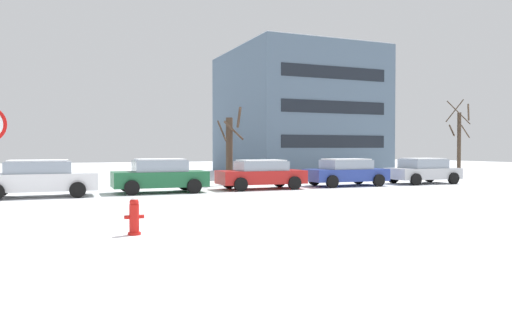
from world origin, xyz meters
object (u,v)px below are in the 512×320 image
parked_car_green (160,175)px  parked_car_white (39,178)px  parked_car_silver (423,171)px  parked_car_red (261,174)px  parked_car_blue (346,172)px  fire_hydrant (134,216)px

parked_car_green → parked_car_white: bearing=-179.2°
parked_car_green → parked_car_silver: parked_car_green is taller
parked_car_white → parked_car_silver: bearing=0.2°
parked_car_red → parked_car_blue: (4.94, 0.17, 0.01)m
parked_car_green → parked_car_blue: parked_car_green is taller
fire_hydrant → parked_car_red: parked_car_red is taller
parked_car_red → fire_hydrant: bearing=-126.1°
parked_car_white → parked_car_green: parked_car_green is taller
fire_hydrant → parked_car_green: (2.83, 10.60, 0.33)m
parked_car_green → parked_car_silver: (14.83, 0.01, -0.04)m
parked_car_red → parked_car_blue: 4.95m
parked_car_red → parked_car_white: bearing=-179.3°
parked_car_green → parked_car_silver: bearing=0.1°
parked_car_red → parked_car_blue: parked_car_blue is taller
parked_car_blue → parked_car_white: bearing=-178.9°
parked_car_white → parked_car_red: (9.89, 0.12, -0.04)m
parked_car_blue → fire_hydrant: bearing=-139.6°
parked_car_white → parked_car_blue: bearing=1.1°
parked_car_red → parked_car_green: bearing=-179.4°
parked_car_silver → parked_car_blue: bearing=177.6°
parked_car_green → parked_car_blue: 9.89m
parked_car_green → parked_car_blue: bearing=1.3°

